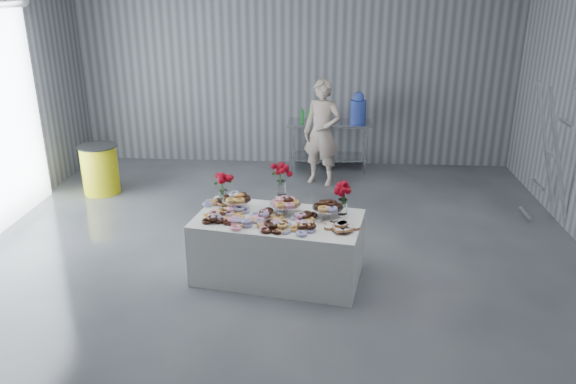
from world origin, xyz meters
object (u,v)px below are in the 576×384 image
Objects in this scene: display_table at (278,247)px; stepladder at (552,154)px; person at (322,133)px; water_jug at (358,109)px; trash_barrel at (100,169)px; prep_table at (329,137)px.

stepladder reaches higher than display_table.
stepladder is at bearing -2.95° from person.
stepladder reaches higher than person.
water_jug is 0.27× the size of stepladder.
water_jug is at bearing 140.01° from stepladder.
trash_barrel reaches higher than display_table.
water_jug is at bearing -0.00° from prep_table.
person is (-0.63, -0.76, -0.25)m from water_jug.
trash_barrel is (-3.74, -1.48, -0.21)m from prep_table.
water_jug reaches higher than display_table.
display_table is 4.10m from prep_table.
display_table is at bearing -153.21° from stepladder.
person is at bearing -129.67° from water_jug.
person is at bearing 11.27° from trash_barrel.
water_jug reaches higher than prep_table.
display_table is 2.35× the size of trash_barrel.
person is 3.72m from trash_barrel.
stepladder is (3.11, -2.19, 0.41)m from prep_table.
person is at bearing -99.53° from prep_table.
prep_table is 2.71× the size of water_jug.
stepladder is (6.85, -0.71, 0.62)m from trash_barrel.
display_table is 4.19m from stepladder.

